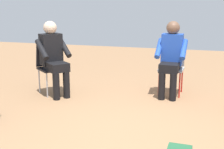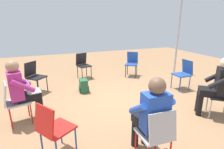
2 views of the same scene
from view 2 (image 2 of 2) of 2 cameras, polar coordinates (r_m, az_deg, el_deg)
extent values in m
plane|color=#99704C|center=(4.33, 1.91, -8.80)|extent=(14.00, 14.00, 0.00)
cube|color=#1E4799|center=(5.30, 21.66, -0.06)|extent=(0.40, 0.40, 0.03)
cylinder|color=#1E4799|center=(5.14, 21.25, -3.18)|extent=(0.02, 0.02, 0.42)
cylinder|color=#1E4799|center=(5.38, 18.85, -2.04)|extent=(0.02, 0.02, 0.42)
cylinder|color=#1E4799|center=(5.37, 23.95, -2.66)|extent=(0.02, 0.02, 0.42)
cylinder|color=#1E4799|center=(5.60, 21.54, -1.59)|extent=(0.02, 0.02, 0.42)
cube|color=#1E4799|center=(5.38, 23.41, 2.35)|extent=(0.38, 0.09, 0.40)
cube|color=black|center=(5.96, -9.10, 2.78)|extent=(0.49, 0.49, 0.03)
cylinder|color=black|center=(5.95, -6.80, 0.60)|extent=(0.02, 0.02, 0.42)
cylinder|color=black|center=(5.80, -9.72, 0.04)|extent=(0.02, 0.02, 0.42)
cylinder|color=black|center=(6.24, -8.34, 1.32)|extent=(0.02, 0.02, 0.42)
cylinder|color=black|center=(6.10, -11.15, 0.80)|extent=(0.02, 0.02, 0.42)
cube|color=black|center=(6.08, -10.02, 5.09)|extent=(0.19, 0.39, 0.40)
cube|color=black|center=(5.12, -23.36, -0.85)|extent=(0.57, 0.57, 0.03)
cylinder|color=black|center=(5.19, -20.43, -2.92)|extent=(0.02, 0.02, 0.42)
cylinder|color=black|center=(4.96, -23.05, -4.12)|extent=(0.02, 0.02, 0.42)
cylinder|color=black|center=(5.42, -23.08, -2.38)|extent=(0.02, 0.02, 0.42)
cylinder|color=black|center=(5.20, -25.70, -3.51)|extent=(0.02, 0.02, 0.42)
cube|color=black|center=(5.20, -25.11, 1.66)|extent=(0.34, 0.33, 0.40)
cube|color=black|center=(4.16, 31.77, -6.13)|extent=(0.56, 0.56, 0.03)
cylinder|color=#B7B7BC|center=(4.05, 29.43, -9.82)|extent=(0.02, 0.02, 0.42)
cylinder|color=#B7B7BC|center=(4.36, 28.65, -7.86)|extent=(0.02, 0.02, 0.42)
cube|color=#B7B7BC|center=(2.55, 13.32, -18.33)|extent=(0.42, 0.42, 0.03)
cylinder|color=red|center=(2.73, 7.72, -21.15)|extent=(0.02, 0.02, 0.42)
cylinder|color=red|center=(2.88, 14.18, -19.37)|extent=(0.02, 0.02, 0.42)
cube|color=#B7B7BC|center=(2.30, 16.26, -16.40)|extent=(0.11, 0.38, 0.40)
cube|color=#B7B7BC|center=(3.76, -28.25, -7.92)|extent=(0.48, 0.48, 0.03)
cylinder|color=red|center=(4.02, -25.67, -9.50)|extent=(0.02, 0.02, 0.42)
cylinder|color=red|center=(3.71, -24.80, -11.60)|extent=(0.02, 0.02, 0.42)
cylinder|color=red|center=(4.00, -30.52, -10.37)|extent=(0.02, 0.02, 0.42)
cylinder|color=red|center=(3.69, -30.08, -12.56)|extent=(0.02, 0.02, 0.42)
cube|color=#B7B7BC|center=(3.67, -31.65, -5.38)|extent=(0.39, 0.17, 0.40)
cube|color=red|center=(2.71, -17.33, -16.44)|extent=(0.55, 0.55, 0.03)
cylinder|color=#1E4799|center=(3.03, -16.34, -17.50)|extent=(0.02, 0.02, 0.42)
cylinder|color=#1E4799|center=(2.81, -11.72, -20.18)|extent=(0.02, 0.02, 0.42)
cylinder|color=#1E4799|center=(2.88, -21.95, -20.16)|extent=(0.02, 0.02, 0.42)
cube|color=red|center=(2.51, -21.30, -13.99)|extent=(0.37, 0.29, 0.40)
cube|color=#1E4799|center=(6.15, 6.36, 3.34)|extent=(0.56, 0.56, 0.03)
cylinder|color=black|center=(6.02, 7.63, 0.77)|extent=(0.02, 0.02, 0.42)
cylinder|color=black|center=(6.07, 4.45, 1.02)|extent=(0.02, 0.02, 0.42)
cylinder|color=black|center=(6.35, 8.06, 1.61)|extent=(0.02, 0.02, 0.42)
cylinder|color=black|center=(6.40, 5.04, 1.83)|extent=(0.02, 0.02, 0.42)
cube|color=#1E4799|center=(6.29, 6.71, 5.64)|extent=(0.30, 0.36, 0.40)
cylinder|color=black|center=(3.96, -22.83, -9.26)|extent=(0.11, 0.11, 0.45)
cylinder|color=black|center=(3.80, -22.25, -10.33)|extent=(0.11, 0.11, 0.45)
cube|color=black|center=(3.74, -25.55, -6.36)|extent=(0.38, 0.48, 0.14)
cube|color=#B22D84|center=(3.64, -28.99, -3.12)|extent=(0.38, 0.29, 0.52)
sphere|color=#A87A5B|center=(3.54, -29.83, 2.34)|extent=(0.22, 0.22, 0.22)
cylinder|color=#B22D84|center=(3.83, -27.90, -1.61)|extent=(0.17, 0.41, 0.31)
cylinder|color=#B22D84|center=(3.45, -27.06, -3.42)|extent=(0.17, 0.41, 0.31)
cube|color=#9EA0A5|center=(3.73, -24.03, -4.95)|extent=(0.34, 0.28, 0.02)
cube|color=#B2D1F2|center=(3.68, -25.91, -3.70)|extent=(0.30, 0.12, 0.20)
cylinder|color=black|center=(4.08, 26.67, -8.97)|extent=(0.11, 0.11, 0.45)
cylinder|color=black|center=(4.24, 26.36, -7.94)|extent=(0.11, 0.11, 0.45)
cube|color=black|center=(4.09, 29.37, -4.98)|extent=(0.50, 0.51, 0.14)
cube|color=black|center=(4.05, 32.51, -1.76)|extent=(0.40, 0.39, 0.52)
cylinder|color=black|center=(3.84, 31.80, -2.18)|extent=(0.32, 0.36, 0.31)
cylinder|color=black|center=(4.21, 30.65, -0.46)|extent=(0.32, 0.36, 0.31)
cylinder|color=black|center=(2.89, 7.52, -18.41)|extent=(0.11, 0.11, 0.45)
cylinder|color=black|center=(2.96, 10.80, -17.60)|extent=(0.11, 0.11, 0.45)
cube|color=black|center=(2.64, 11.22, -14.86)|extent=(0.43, 0.32, 0.14)
cube|color=blue|center=(2.38, 13.88, -11.72)|extent=(0.24, 0.35, 0.52)
sphere|color=brown|center=(2.23, 14.54, -3.60)|extent=(0.22, 0.22, 0.22)
cylinder|color=blue|center=(2.35, 8.40, -11.02)|extent=(0.40, 0.11, 0.31)
cylinder|color=blue|center=(2.54, 16.58, -9.31)|extent=(0.40, 0.11, 0.31)
cube|color=#235B38|center=(4.87, -9.23, -3.67)|extent=(0.29, 0.21, 0.36)
cube|color=#1C492C|center=(4.90, -9.19, -4.56)|extent=(0.21, 0.26, 0.16)
cylinder|color=#B2B2B7|center=(6.83, 20.65, 11.04)|extent=(0.07, 0.07, 2.58)
camera|label=1|loc=(6.94, -15.30, 13.94)|focal=50.00mm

